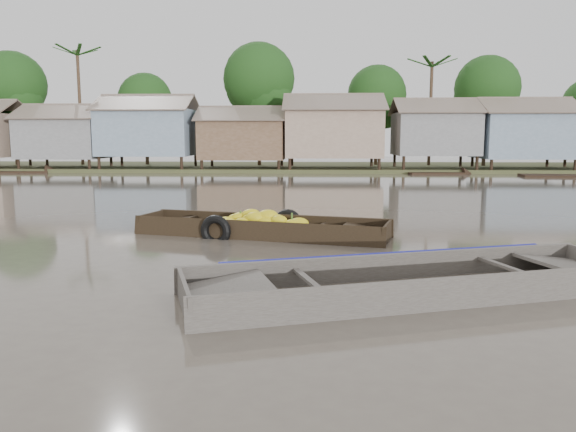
{
  "coord_description": "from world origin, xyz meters",
  "views": [
    {
      "loc": [
        0.93,
        -10.1,
        2.43
      ],
      "look_at": [
        0.47,
        1.39,
        0.8
      ],
      "focal_mm": 35.0,
      "sensor_mm": 36.0,
      "label": 1
    }
  ],
  "objects": [
    {
      "name": "banana_boat",
      "position": [
        -0.36,
        3.57,
        0.2
      ],
      "size": [
        6.48,
        3.08,
        0.86
      ],
      "rotation": [
        0.0,
        0.0,
        -0.26
      ],
      "color": "black",
      "rests_on": "ground"
    },
    {
      "name": "viewer_boat",
      "position": [
        2.59,
        -1.47,
        0.06
      ],
      "size": [
        7.54,
        4.03,
        0.59
      ],
      "rotation": [
        0.0,
        0.0,
        0.31
      ],
      "color": "#413C37",
      "rests_on": "ground"
    },
    {
      "name": "riverbank",
      "position": [
        3.03,
        31.86,
        3.07
      ],
      "size": [
        120.0,
        12.47,
        10.22
      ],
      "color": "#384723",
      "rests_on": "ground"
    },
    {
      "name": "ground",
      "position": [
        0.0,
        0.0,
        0.0
      ],
      "size": [
        120.0,
        120.0,
        0.0
      ],
      "primitive_type": "plane",
      "color": "brown",
      "rests_on": "ground"
    },
    {
      "name": "distant_boats",
      "position": [
        12.4,
        23.03,
        -0.05
      ],
      "size": [
        48.68,
        16.29,
        0.35
      ],
      "color": "black",
      "rests_on": "ground"
    }
  ]
}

